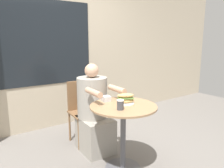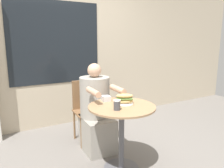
{
  "view_description": "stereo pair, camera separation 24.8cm",
  "coord_description": "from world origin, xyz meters",
  "px_view_note": "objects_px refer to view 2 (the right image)",
  "views": [
    {
      "loc": [
        -1.41,
        -1.77,
        1.44
      ],
      "look_at": [
        0.0,
        0.21,
        0.95
      ],
      "focal_mm": 35.0,
      "sensor_mm": 36.0,
      "label": 1
    },
    {
      "loc": [
        -1.2,
        -1.9,
        1.44
      ],
      "look_at": [
        0.0,
        0.21,
        0.95
      ],
      "focal_mm": 35.0,
      "sensor_mm": 36.0,
      "label": 2
    }
  ],
  "objects_px": {
    "cafe_table": "(122,123)",
    "drink_cup": "(117,105)",
    "seated_diner": "(96,114)",
    "diner_chair": "(86,105)",
    "sandwich_on_plate": "(125,99)"
  },
  "relations": [
    {
      "from": "cafe_table",
      "to": "drink_cup",
      "type": "xyz_separation_m",
      "value": [
        -0.12,
        -0.1,
        0.25
      ]
    },
    {
      "from": "cafe_table",
      "to": "seated_diner",
      "type": "xyz_separation_m",
      "value": [
        -0.04,
        0.57,
        -0.06
      ]
    },
    {
      "from": "cafe_table",
      "to": "diner_chair",
      "type": "distance_m",
      "value": 0.92
    },
    {
      "from": "cafe_table",
      "to": "sandwich_on_plate",
      "type": "distance_m",
      "value": 0.26
    },
    {
      "from": "diner_chair",
      "to": "drink_cup",
      "type": "xyz_separation_m",
      "value": [
        -0.09,
        -1.02,
        0.28
      ]
    },
    {
      "from": "diner_chair",
      "to": "sandwich_on_plate",
      "type": "xyz_separation_m",
      "value": [
        0.09,
        -0.88,
        0.28
      ]
    },
    {
      "from": "seated_diner",
      "to": "cafe_table",
      "type": "bearing_deg",
      "value": 97.16
    },
    {
      "from": "sandwich_on_plate",
      "to": "drink_cup",
      "type": "relative_size",
      "value": 1.95
    },
    {
      "from": "diner_chair",
      "to": "seated_diner",
      "type": "xyz_separation_m",
      "value": [
        -0.01,
        -0.35,
        -0.03
      ]
    },
    {
      "from": "cafe_table",
      "to": "sandwich_on_plate",
      "type": "xyz_separation_m",
      "value": [
        0.06,
        0.04,
        0.25
      ]
    },
    {
      "from": "sandwich_on_plate",
      "to": "diner_chair",
      "type": "bearing_deg",
      "value": 95.93
    },
    {
      "from": "cafe_table",
      "to": "diner_chair",
      "type": "height_order",
      "value": "diner_chair"
    },
    {
      "from": "cafe_table",
      "to": "diner_chair",
      "type": "relative_size",
      "value": 0.86
    },
    {
      "from": "seated_diner",
      "to": "sandwich_on_plate",
      "type": "bearing_deg",
      "value": 104.0
    },
    {
      "from": "diner_chair",
      "to": "cafe_table",
      "type": "bearing_deg",
      "value": 95.22
    }
  ]
}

